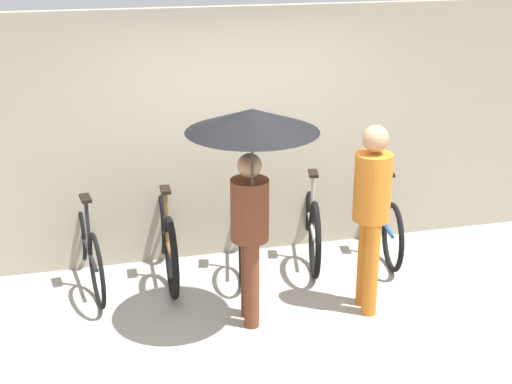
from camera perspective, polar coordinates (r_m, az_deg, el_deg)
The scene contains 9 objects.
ground_plane at distance 6.02m, azimuth 2.16°, elevation -11.92°, with size 30.00×30.00×0.00m, color #9E998E.
back_wall at distance 7.16m, azimuth -1.89°, elevation 4.58°, with size 11.01×0.12×2.52m.
parked_bicycle_0 at distance 7.00m, azimuth -13.36°, elevation -4.17°, with size 0.44×1.72×0.99m.
parked_bicycle_1 at distance 7.02m, azimuth -7.22°, elevation -3.45°, with size 0.44×1.73×1.01m.
parked_bicycle_2 at distance 7.18m, azimuth -1.26°, elevation -2.98°, with size 0.51×1.60×1.11m.
parked_bicycle_3 at distance 7.40m, azimuth 4.35°, elevation -2.06°, with size 0.57×1.76×1.06m.
parked_bicycle_4 at distance 7.60m, azimuth 9.94°, elevation -1.93°, with size 0.47×1.65×0.98m.
pedestrian_leading at distance 5.59m, azimuth -0.37°, elevation 2.95°, with size 1.05×1.05×1.93m.
pedestrian_center at distance 6.14m, azimuth 9.23°, elevation -1.05°, with size 0.32×0.32×1.70m.
Camera 1 is at (-1.46, -4.86, 3.24)m, focal length 50.00 mm.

